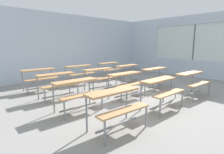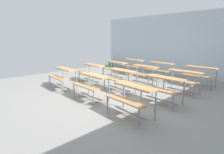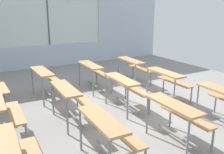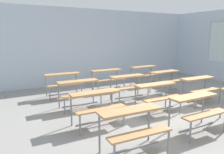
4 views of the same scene
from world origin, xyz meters
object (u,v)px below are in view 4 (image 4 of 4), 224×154
(desk_bench_r2c0, at_px, (79,88))
(desk_bench_r2c2, at_px, (167,77))
(desk_bench_r0c1, at_px, (197,105))
(desk_bench_r1c2, at_px, (200,84))
(desk_bench_r1c0, at_px, (97,101))
(desk_bench_r3c1, at_px, (108,75))
(desk_bench_r3c0, at_px, (63,80))
(desk_bench_r2c1, at_px, (129,82))
(desk_bench_r0c0, at_px, (133,122))
(desk_bench_r3c2, at_px, (145,71))
(desk_bench_r1c1, at_px, (158,91))

(desk_bench_r2c0, height_order, desk_bench_r2c2, same)
(desk_bench_r0c1, relative_size, desk_bench_r1c2, 0.99)
(desk_bench_r0c1, xyz_separation_m, desk_bench_r1c0, (-1.64, 1.26, 0.00))
(desk_bench_r2c0, relative_size, desk_bench_r3c1, 1.00)
(desk_bench_r3c0, bearing_deg, desk_bench_r2c1, -36.50)
(desk_bench_r3c0, distance_m, desk_bench_r3c1, 1.59)
(desk_bench_r0c1, height_order, desk_bench_r2c0, same)
(desk_bench_r0c0, bearing_deg, desk_bench_r3c2, 52.75)
(desk_bench_r3c1, bearing_deg, desk_bench_r3c0, -179.34)
(desk_bench_r2c0, bearing_deg, desk_bench_r3c1, 40.94)
(desk_bench_r0c0, relative_size, desk_bench_r1c0, 1.01)
(desk_bench_r1c0, bearing_deg, desk_bench_r2c1, 38.01)
(desk_bench_r0c0, bearing_deg, desk_bench_r3c1, 70.55)
(desk_bench_r1c2, bearing_deg, desk_bench_r1c1, -177.57)
(desk_bench_r1c0, height_order, desk_bench_r3c0, same)
(desk_bench_r1c1, relative_size, desk_bench_r3c0, 1.00)
(desk_bench_r2c2, distance_m, desk_bench_r3c0, 3.45)
(desk_bench_r2c2, bearing_deg, desk_bench_r1c2, -89.21)
(desk_bench_r0c0, bearing_deg, desk_bench_r1c0, 94.57)
(desk_bench_r3c1, bearing_deg, desk_bench_r1c2, -55.20)
(desk_bench_r3c2, bearing_deg, desk_bench_r2c2, -94.95)
(desk_bench_r1c2, bearing_deg, desk_bench_r2c2, 93.82)
(desk_bench_r0c1, xyz_separation_m, desk_bench_r2c2, (1.59, 2.57, 0.00))
(desk_bench_r1c2, distance_m, desk_bench_r2c0, 3.45)
(desk_bench_r2c1, xyz_separation_m, desk_bench_r2c2, (1.57, 0.06, 0.00))
(desk_bench_r0c1, bearing_deg, desk_bench_r1c2, 37.61)
(desk_bench_r1c2, relative_size, desk_bench_r3c2, 1.00)
(desk_bench_r0c1, xyz_separation_m, desk_bench_r2c1, (0.02, 2.51, 0.00))
(desk_bench_r2c1, bearing_deg, desk_bench_r3c2, 40.64)
(desk_bench_r0c1, height_order, desk_bench_r1c0, same)
(desk_bench_r0c0, xyz_separation_m, desk_bench_r1c0, (-0.04, 1.32, 0.00))
(desk_bench_r3c0, bearing_deg, desk_bench_r1c1, -55.54)
(desk_bench_r1c2, distance_m, desk_bench_r2c1, 2.06)
(desk_bench_r1c1, relative_size, desk_bench_r3c1, 1.00)
(desk_bench_r0c1, bearing_deg, desk_bench_r0c0, -177.50)
(desk_bench_r1c0, xyz_separation_m, desk_bench_r3c0, (0.02, 2.56, 0.00))
(desk_bench_r3c2, bearing_deg, desk_bench_r2c1, -142.70)
(desk_bench_r2c1, distance_m, desk_bench_r3c1, 1.28)
(desk_bench_r0c0, height_order, desk_bench_r3c2, same)
(desk_bench_r1c1, distance_m, desk_bench_r2c1, 1.29)
(desk_bench_r2c0, xyz_separation_m, desk_bench_r2c2, (3.15, 0.04, 0.00))
(desk_bench_r1c0, height_order, desk_bench_r2c1, same)
(desk_bench_r0c1, height_order, desk_bench_r2c1, same)
(desk_bench_r1c1, xyz_separation_m, desk_bench_r3c1, (-0.06, 2.57, 0.00))
(desk_bench_r2c2, bearing_deg, desk_bench_r3c2, 85.30)
(desk_bench_r2c1, distance_m, desk_bench_r3c0, 2.10)
(desk_bench_r0c0, relative_size, desk_bench_r1c1, 1.01)
(desk_bench_r3c1, bearing_deg, desk_bench_r3c2, 3.06)
(desk_bench_r1c2, distance_m, desk_bench_r3c2, 2.59)
(desk_bench_r2c0, bearing_deg, desk_bench_r0c0, -89.35)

